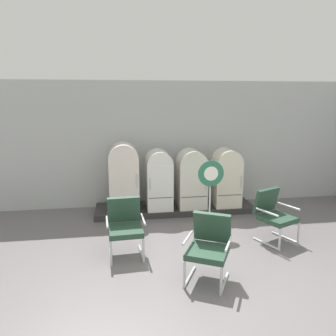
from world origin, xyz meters
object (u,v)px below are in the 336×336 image
armchair_right (273,213)px  refrigerator_1 (159,178)px  armchair_left (125,224)px  armchair_center (209,244)px  refrigerator_2 (191,177)px  refrigerator_3 (226,176)px  refrigerator_0 (124,175)px  sign_stand (210,195)px

armchair_right → refrigerator_1: bearing=137.7°
armchair_left → armchair_center: size_ratio=1.00×
refrigerator_2 → armchair_center: 2.92m
refrigerator_3 → armchair_left: 3.08m
armchair_left → armchair_center: same height
armchair_center → refrigerator_2: bearing=82.7°
refrigerator_2 → armchair_right: size_ratio=1.39×
armchair_left → refrigerator_0: bearing=89.3°
armchair_left → armchair_center: (1.21, -0.98, 0.00)m
sign_stand → refrigerator_0: bearing=145.4°
sign_stand → refrigerator_2: bearing=96.7°
sign_stand → refrigerator_1: bearing=127.7°
refrigerator_2 → armchair_left: refrigerator_2 is taller
refrigerator_0 → refrigerator_1: 0.80m
armchair_left → sign_stand: bearing=24.1°
refrigerator_0 → sign_stand: refrigerator_0 is taller
refrigerator_1 → armchair_center: bearing=-82.3°
refrigerator_0 → armchair_center: bearing=-67.8°
armchair_right → sign_stand: bearing=149.7°
refrigerator_1 → armchair_left: size_ratio=1.39×
refrigerator_1 → armchair_center: (0.39, -2.90, -0.31)m
sign_stand → armchair_right: bearing=-30.3°
refrigerator_0 → armchair_left: size_ratio=1.56×
refrigerator_3 → sign_stand: 1.32m
refrigerator_0 → refrigerator_2: bearing=-1.1°
refrigerator_1 → refrigerator_2: 0.76m
armchair_right → refrigerator_0: bearing=147.0°
refrigerator_0 → armchair_right: 3.30m
refrigerator_1 → refrigerator_3: (1.60, -0.04, -0.01)m
refrigerator_1 → armchair_right: bearing=-42.3°
refrigerator_1 → sign_stand: refrigerator_1 is taller
armchair_left → sign_stand: size_ratio=0.67×
refrigerator_3 → refrigerator_1: bearing=178.5°
refrigerator_0 → armchair_right: refrigerator_0 is taller
refrigerator_1 → refrigerator_3: refrigerator_1 is taller
refrigerator_2 → armchair_left: (-1.58, -1.90, -0.30)m
armchair_right → sign_stand: 1.24m
armchair_right → armchair_center: same height
refrigerator_2 → refrigerator_3: 0.84m
refrigerator_1 → refrigerator_3: bearing=-1.5°
refrigerator_0 → armchair_left: 1.97m
refrigerator_1 → armchair_center: size_ratio=1.39×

